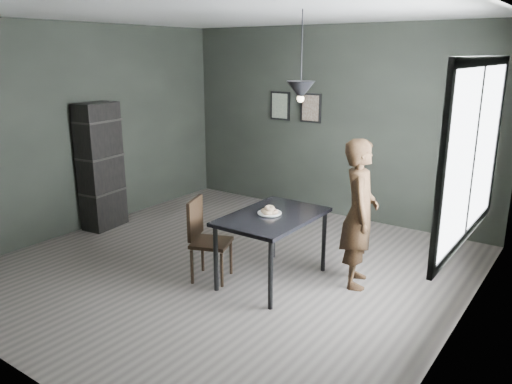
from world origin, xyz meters
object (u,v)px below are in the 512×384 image
Objects in this scene: woman at (359,214)px; shelf_unit at (101,166)px; pendant_lamp at (301,90)px; white_plate at (270,214)px; wood_chair at (204,234)px; cafe_table at (272,222)px.

shelf_unit is (-3.70, -0.38, 0.09)m from woman.
woman is at bearing 34.23° from pendant_lamp.
shelf_unit is at bearing 72.65° from woman.
white_plate is 0.27× the size of pendant_lamp.
white_plate is at bearing 11.27° from wood_chair.
shelf_unit is (-2.88, 0.08, 0.12)m from white_plate.
pendant_lamp reaches higher than shelf_unit.
shelf_unit reaches higher than woman.
pendant_lamp is (-0.53, -0.36, 1.26)m from woman.
wood_chair is 0.51× the size of shelf_unit.
pendant_lamp reaches higher than white_plate.
woman is 0.90× the size of shelf_unit.
cafe_table is 0.91m from woman.
pendant_lamp is at bearing -6.82° from shelf_unit.
wood_chair is 1.05× the size of pendant_lamp.
wood_chair is at bearing -147.29° from white_plate.
pendant_lamp is at bearing 100.99° from woman.
shelf_unit is at bearing 147.18° from wood_chair.
cafe_table is 0.76m from wood_chair.
white_plate reaches higher than cafe_table.
woman is (0.78, 0.46, 0.12)m from cafe_table.
white_plate is 2.88m from shelf_unit.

